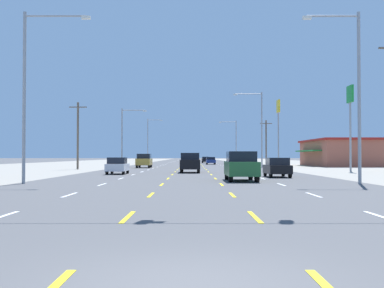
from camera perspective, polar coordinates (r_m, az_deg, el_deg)
The scene contains 24 objects.
ground_plane at distance 72.37m, azimuth -0.29°, elevation -2.74°, with size 572.00×572.00×0.00m, color #4C4C4F.
lot_apron_left at distance 76.49m, azimuth -19.19°, elevation -2.59°, with size 28.00×440.00×0.01m, color gray.
lot_apron_right at distance 76.48m, azimuth 18.61°, elevation -2.59°, with size 28.00×440.00×0.01m, color gray.
lane_markings at distance 110.87m, azimuth -0.28°, elevation -2.27°, with size 10.64×227.60×0.01m.
signal_span_wire at distance 16.63m, azimuth -1.04°, elevation 11.00°, with size 27.48×0.53×9.18m.
suv_inner_right_nearest at distance 32.72m, azimuth 5.53°, elevation -2.55°, with size 1.98×4.90×1.98m.
hatchback_far_right_near at distance 38.90m, azimuth 9.73°, elevation -2.72°, with size 1.72×3.90×1.54m.
hatchback_far_left_mid at distance 45.19m, azimuth -9.04°, elevation -2.53°, with size 1.72×3.90×1.54m.
suv_center_turn_midfar at distance 48.75m, azimuth -0.50°, elevation -2.18°, with size 1.98×4.90×1.98m.
suv_far_left_far at distance 69.25m, azimuth -5.93°, elevation -1.94°, with size 1.98×4.90×1.98m.
sedan_inner_right_farther at distance 95.30m, azimuth 1.95°, elevation -1.96°, with size 1.80×4.50×1.46m.
sedan_inner_right_farthest at distance 114.31m, azimuth 1.36°, elevation -1.87°, with size 1.80×4.50×1.46m.
sedan_inner_right_distant_a at distance 131.42m, azimuth 1.26°, elevation -1.81°, with size 1.80×4.50×1.46m.
storefront_right_row_2 at distance 83.64m, azimuth 16.84°, elevation -0.98°, with size 11.30×18.39×4.39m.
pole_sign_right_row_1 at distance 54.55m, azimuth 17.85°, elevation 4.05°, with size 0.24×1.71×9.21m.
pole_sign_right_row_2 at distance 81.00m, azimuth 9.85°, elevation 3.28°, with size 0.24×2.08×10.91m.
streetlight_left_row_0 at distance 31.11m, azimuth -18.74°, elevation 6.64°, with size 4.08×0.26×10.45m.
streetlight_right_row_0 at distance 31.11m, azimuth 18.27°, elevation 6.50°, with size 3.50×0.26×10.44m.
streetlight_left_row_1 at distance 70.81m, azimuth -8.22°, elevation 1.27°, with size 3.64×0.26×8.57m.
streetlight_right_row_1 at distance 70.88m, azimuth 7.64°, elevation 2.32°, with size 4.20×0.26×10.95m.
streetlight_left_row_2 at distance 111.41m, azimuth -5.35°, elevation 0.72°, with size 3.47×0.26×10.21m.
streetlight_right_row_2 at distance 111.40m, azimuth 4.74°, elevation 0.63°, with size 4.00×0.26×9.76m.
utility_pole_left_row_1 at distance 62.09m, azimuth -13.56°, elevation 1.12°, with size 2.20×0.26×8.39m.
utility_pole_right_row_2 at distance 89.75m, azimuth 8.44°, elevation 0.28°, with size 2.20×0.26×8.23m.
Camera 1 is at (0.02, -6.35, 1.69)m, focal length 45.31 mm.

